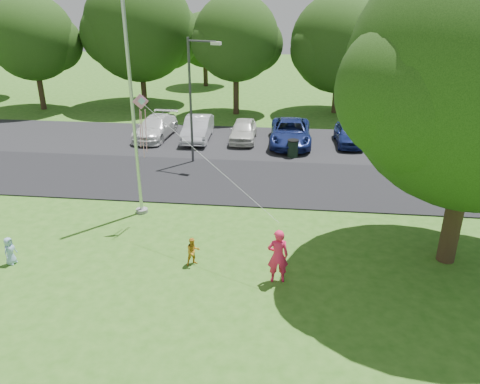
# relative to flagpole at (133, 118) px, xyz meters

# --- Properties ---
(ground) EXTENTS (120.00, 120.00, 0.00)m
(ground) POSITION_rel_flagpole_xyz_m (3.50, -5.00, -4.17)
(ground) COLOR #30651A
(ground) RESTS_ON ground
(park_road) EXTENTS (60.00, 6.00, 0.06)m
(park_road) POSITION_rel_flagpole_xyz_m (3.50, 4.00, -4.14)
(park_road) COLOR black
(park_road) RESTS_ON ground
(parking_strip) EXTENTS (42.00, 7.00, 0.06)m
(parking_strip) POSITION_rel_flagpole_xyz_m (3.50, 10.50, -4.14)
(parking_strip) COLOR black
(parking_strip) RESTS_ON ground
(flagpole) EXTENTS (0.50, 0.50, 10.00)m
(flagpole) POSITION_rel_flagpole_xyz_m (0.00, 0.00, 0.00)
(flagpole) COLOR #B7BABF
(flagpole) RESTS_ON ground
(street_lamp) EXTENTS (1.84, 0.68, 6.67)m
(street_lamp) POSITION_rel_flagpole_xyz_m (1.14, 6.47, -0.16)
(street_lamp) COLOR #3F3F44
(street_lamp) RESTS_ON ground
(trash_can) EXTENTS (0.66, 0.66, 1.05)m
(trash_can) POSITION_rel_flagpole_xyz_m (6.39, 8.00, -3.64)
(trash_can) COLOR black
(trash_can) RESTS_ON ground
(big_tree) EXTENTS (9.03, 8.31, 10.61)m
(big_tree) POSITION_rel_flagpole_xyz_m (11.81, -2.62, 2.09)
(big_tree) COLOR #332316
(big_tree) RESTS_ON ground
(tree_row) EXTENTS (64.35, 11.94, 10.88)m
(tree_row) POSITION_rel_flagpole_xyz_m (5.09, 19.23, 1.55)
(tree_row) COLOR #332316
(tree_row) RESTS_ON ground
(horizon_trees) EXTENTS (77.46, 7.20, 7.02)m
(horizon_trees) POSITION_rel_flagpole_xyz_m (7.56, 28.88, 0.14)
(horizon_trees) COLOR #332316
(horizon_trees) RESTS_ON ground
(parked_cars) EXTENTS (14.15, 5.42, 1.46)m
(parked_cars) POSITION_rel_flagpole_xyz_m (3.40, 10.64, -3.41)
(parked_cars) COLOR silver
(parked_cars) RESTS_ON ground
(woman) EXTENTS (0.75, 0.54, 1.89)m
(woman) POSITION_rel_flagpole_xyz_m (6.02, -4.53, -3.22)
(woman) COLOR #FF2156
(woman) RESTS_ON ground
(child_yellow) EXTENTS (0.63, 0.60, 1.03)m
(child_yellow) POSITION_rel_flagpole_xyz_m (3.07, -3.85, -3.65)
(child_yellow) COLOR orange
(child_yellow) RESTS_ON ground
(child_blue) EXTENTS (0.41, 0.55, 1.01)m
(child_blue) POSITION_rel_flagpole_xyz_m (-3.28, -4.52, -3.66)
(child_blue) COLOR #95B7E5
(child_blue) RESTS_ON ground
(kite) EXTENTS (5.66, 3.92, 3.18)m
(kite) POSITION_rel_flagpole_xyz_m (0.79, -0.97, 0.36)
(kite) COLOR pink
(kite) RESTS_ON ground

